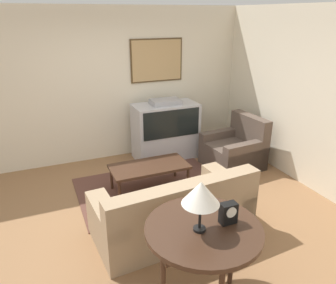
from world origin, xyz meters
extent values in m
plane|color=#8E6642|center=(0.00, 0.00, 0.00)|extent=(12.00, 12.00, 0.00)
cube|color=beige|center=(0.00, 2.13, 1.35)|extent=(12.00, 0.06, 2.70)
cube|color=#4C381E|center=(0.97, 2.08, 1.76)|extent=(1.00, 0.03, 0.77)
cube|color=tan|center=(0.97, 2.07, 1.76)|extent=(0.95, 0.01, 0.72)
cube|color=beige|center=(2.63, 0.00, 1.35)|extent=(0.06, 12.00, 2.70)
cube|color=brown|center=(0.31, 0.62, 0.01)|extent=(2.24, 1.55, 0.01)
cube|color=#B7B7BC|center=(0.97, 1.67, 0.23)|extent=(1.17, 0.59, 0.47)
cube|color=#B7B7BC|center=(0.97, 1.67, 0.75)|extent=(1.17, 0.59, 0.57)
cube|color=black|center=(0.97, 1.37, 0.75)|extent=(1.05, 0.01, 0.50)
cube|color=#9E9EA3|center=(0.97, 1.67, 1.08)|extent=(0.53, 0.32, 0.09)
cube|color=#9E8466|center=(0.18, -0.47, 0.20)|extent=(1.95, 1.04, 0.41)
cube|color=#9E8466|center=(0.20, -0.82, 0.62)|extent=(1.91, 0.35, 0.42)
cube|color=#9E8466|center=(1.00, -0.41, 0.28)|extent=(0.30, 0.93, 0.57)
cube|color=#9E8466|center=(-0.65, -0.53, 0.28)|extent=(0.30, 0.93, 0.57)
cube|color=#715F49|center=(0.62, -0.65, 0.58)|extent=(0.37, 0.14, 0.34)
cube|color=#715F49|center=(-0.23, -0.71, 0.58)|extent=(0.37, 0.14, 0.34)
cube|color=brown|center=(1.92, 0.84, 0.21)|extent=(0.95, 0.95, 0.43)
cube|color=brown|center=(2.26, 0.86, 0.66)|extent=(0.25, 0.89, 0.47)
cube|color=brown|center=(1.89, 1.19, 0.28)|extent=(0.89, 0.23, 0.57)
cube|color=brown|center=(1.95, 0.48, 0.28)|extent=(0.89, 0.23, 0.57)
cube|color=#3D2619|center=(0.27, 0.60, 0.40)|extent=(1.17, 0.58, 0.04)
cylinder|color=#3D2619|center=(-0.27, 0.36, 0.19)|extent=(0.04, 0.04, 0.38)
cylinder|color=#3D2619|center=(0.80, 0.36, 0.19)|extent=(0.04, 0.04, 0.38)
cylinder|color=#3D2619|center=(-0.27, 0.84, 0.19)|extent=(0.04, 0.04, 0.38)
cylinder|color=#3D2619|center=(0.80, 0.84, 0.19)|extent=(0.04, 0.04, 0.38)
cylinder|color=#3D2619|center=(0.01, -1.55, 0.80)|extent=(1.04, 1.04, 0.04)
cube|color=#3D2619|center=(0.01, -1.55, 0.74)|extent=(0.89, 0.42, 0.08)
cylinder|color=#3D2619|center=(-0.36, -1.50, 0.39)|extent=(0.05, 0.05, 0.78)
cylinder|color=#3D2619|center=(0.37, -1.50, 0.39)|extent=(0.05, 0.05, 0.78)
cylinder|color=black|center=(-0.05, -1.58, 0.83)|extent=(0.11, 0.11, 0.02)
cylinder|color=black|center=(-0.05, -1.58, 1.05)|extent=(0.02, 0.02, 0.40)
cone|color=white|center=(-0.05, -1.58, 1.19)|extent=(0.32, 0.32, 0.20)
cube|color=black|center=(0.24, -1.58, 0.92)|extent=(0.15, 0.09, 0.20)
cylinder|color=white|center=(0.24, -1.63, 0.95)|extent=(0.10, 0.01, 0.10)
camera|label=1|loc=(-1.21, -3.64, 2.56)|focal=35.00mm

